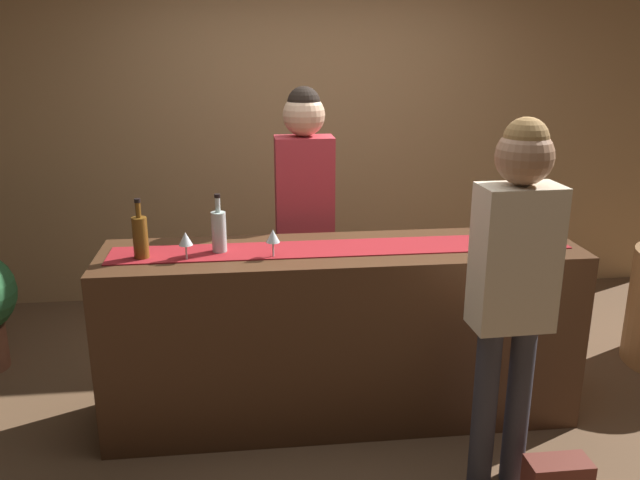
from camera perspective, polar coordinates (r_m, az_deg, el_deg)
The scene contains 10 objects.
ground_plane at distance 3.78m, azimuth 1.79°, elevation -14.73°, with size 10.00×10.00×0.00m, color brown.
back_wall at distance 5.13m, azimuth -1.19°, elevation 11.03°, with size 6.00×0.12×2.90m, color tan.
bar_counter at distance 3.55m, azimuth 1.86°, elevation -8.14°, with size 2.48×0.60×0.96m, color #472B19.
counter_runner_cloth at distance 3.37m, azimuth 1.94°, elevation -0.70°, with size 2.35×0.28×0.01m, color maroon.
wine_bottle_amber at distance 3.30m, azimuth -15.38°, elevation 0.29°, with size 0.07×0.07×0.30m.
wine_bottle_clear at distance 3.32m, azimuth -8.80°, elevation 0.79°, with size 0.07×0.07×0.30m.
wine_glass_near_customer at distance 3.23m, azimuth -11.63°, elevation 0.03°, with size 0.07×0.07×0.14m.
wine_glass_mid_counter at distance 3.21m, azimuth -4.12°, elevation 0.27°, with size 0.07×0.07×0.14m.
bartender at distance 3.88m, azimuth -1.36°, elevation 3.53°, with size 0.34×0.24×1.74m.
customer_sipping at distance 2.90m, azimuth 16.53°, elevation -2.57°, with size 0.35×0.24×1.70m.
Camera 1 is at (-0.48, -3.17, 2.00)m, focal length 36.75 mm.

